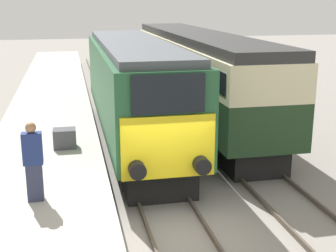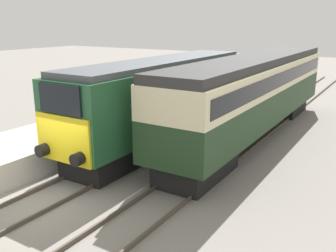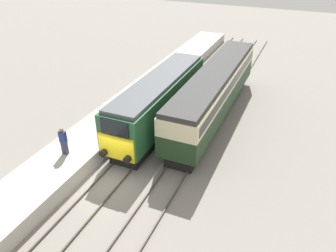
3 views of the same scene
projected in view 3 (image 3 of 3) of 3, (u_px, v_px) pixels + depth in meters
ground_plane at (107, 184)px, 19.87m from camera, size 120.00×120.00×0.00m
platform_left at (125, 110)px, 27.08m from camera, size 3.50×50.00×1.03m
rails_near_track at (145, 142)px, 23.80m from camera, size 1.51×60.00×0.14m
rails_far_track at (188, 152)px, 22.63m from camera, size 1.50×60.00×0.14m
locomotive at (159, 101)px, 24.80m from camera, size 2.70×13.06×4.03m
passenger_carriage at (215, 89)px, 26.06m from camera, size 2.75×16.65×4.08m
person_on_platform at (63, 141)px, 20.40m from camera, size 0.44×0.26×1.87m
luggage_crate at (108, 123)px, 23.62m from camera, size 0.70×0.56×0.60m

